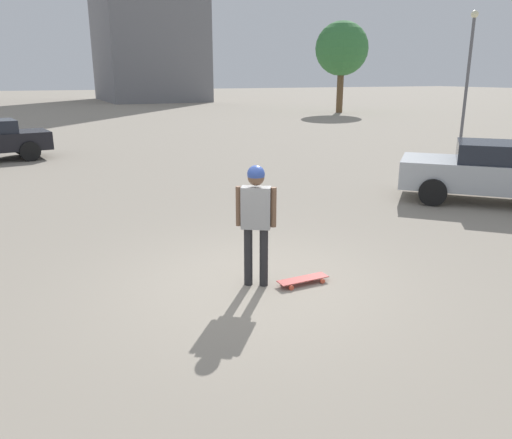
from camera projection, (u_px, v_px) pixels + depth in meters
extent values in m
plane|color=gray|center=(256.00, 285.00, 7.40)|extent=(220.00, 220.00, 0.00)
cylinder|color=#262628|center=(248.00, 256.00, 7.29)|extent=(0.12, 0.12, 0.88)
cylinder|color=#262628|center=(264.00, 257.00, 7.26)|extent=(0.12, 0.12, 0.88)
cube|color=#999999|center=(256.00, 208.00, 7.07)|extent=(0.46, 0.39, 0.60)
cylinder|color=brown|center=(239.00, 206.00, 7.09)|extent=(0.08, 0.08, 0.57)
cylinder|color=brown|center=(274.00, 207.00, 7.03)|extent=(0.08, 0.08, 0.57)
sphere|color=brown|center=(256.00, 177.00, 6.94)|extent=(0.24, 0.24, 0.24)
sphere|color=#2D4799|center=(256.00, 174.00, 6.93)|extent=(0.25, 0.25, 0.25)
cube|color=#A5332D|center=(303.00, 279.00, 7.41)|extent=(0.80, 0.24, 0.01)
cylinder|color=#D14C33|center=(291.00, 288.00, 7.20)|extent=(0.07, 0.03, 0.07)
cylinder|color=#D14C33|center=(283.00, 282.00, 7.40)|extent=(0.07, 0.03, 0.07)
cylinder|color=#D14C33|center=(323.00, 281.00, 7.43)|extent=(0.07, 0.03, 0.07)
cylinder|color=#D14C33|center=(314.00, 276.00, 7.64)|extent=(0.07, 0.03, 0.07)
cube|color=#ADB2B7|center=(492.00, 175.00, 12.08)|extent=(4.27, 4.24, 0.67)
cube|color=#1E232D|center=(500.00, 152.00, 11.89)|extent=(2.48, 2.48, 0.46)
cylinder|color=black|center=(433.00, 192.00, 11.81)|extent=(0.60, 0.60, 0.65)
cylinder|color=black|center=(434.00, 178.00, 13.41)|extent=(0.60, 0.60, 0.65)
cylinder|color=black|center=(30.00, 151.00, 17.98)|extent=(0.73, 0.30, 0.71)
cylinder|color=black|center=(22.00, 146.00, 19.47)|extent=(0.73, 0.30, 0.71)
cube|color=slate|center=(145.00, 0.00, 59.32)|extent=(11.16, 15.93, 23.29)
cylinder|color=brown|center=(340.00, 90.00, 41.28)|extent=(0.53, 0.53, 3.60)
sphere|color=#387A3D|center=(342.00, 48.00, 40.36)|extent=(4.28, 4.28, 4.28)
cylinder|color=#59595E|center=(467.00, 87.00, 19.80)|extent=(0.12, 0.12, 5.12)
sphere|color=beige|center=(475.00, 14.00, 19.05)|extent=(0.28, 0.28, 0.28)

